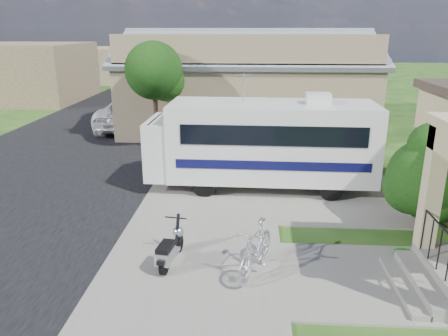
# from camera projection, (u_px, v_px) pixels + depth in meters

# --- Properties ---
(ground) EXTENTS (120.00, 120.00, 0.00)m
(ground) POSITION_uv_depth(u_px,v_px,m) (239.00, 253.00, 10.27)
(ground) COLOR #183E10
(street_slab) EXTENTS (9.00, 80.00, 0.02)m
(street_slab) POSITION_uv_depth(u_px,v_px,m) (83.00, 142.00, 20.20)
(street_slab) COLOR black
(street_slab) RESTS_ON ground
(sidewalk_slab) EXTENTS (4.00, 80.00, 0.06)m
(sidewalk_slab) POSITION_uv_depth(u_px,v_px,m) (223.00, 144.00, 19.81)
(sidewalk_slab) COLOR slate
(sidewalk_slab) RESTS_ON ground
(driveway_slab) EXTENTS (7.00, 6.00, 0.05)m
(driveway_slab) POSITION_uv_depth(u_px,v_px,m) (288.00, 187.00, 14.45)
(driveway_slab) COLOR slate
(driveway_slab) RESTS_ON ground
(walk_slab) EXTENTS (4.00, 3.00, 0.05)m
(walk_slab) POSITION_uv_depth(u_px,v_px,m) (380.00, 280.00, 9.14)
(walk_slab) COLOR slate
(walk_slab) RESTS_ON ground
(warehouse) EXTENTS (12.50, 8.40, 5.04)m
(warehouse) POSITION_uv_depth(u_px,v_px,m) (247.00, 89.00, 22.93)
(warehouse) COLOR #7D684E
(warehouse) RESTS_ON ground
(distant_bldg_far) EXTENTS (10.00, 8.00, 4.00)m
(distant_bldg_far) POSITION_uv_depth(u_px,v_px,m) (13.00, 72.00, 31.53)
(distant_bldg_far) COLOR brown
(distant_bldg_far) RESTS_ON ground
(distant_bldg_near) EXTENTS (8.00, 7.00, 3.20)m
(distant_bldg_near) POSITION_uv_depth(u_px,v_px,m) (97.00, 64.00, 42.94)
(distant_bldg_near) COLOR #7D684E
(distant_bldg_near) RESTS_ON ground
(street_tree_a) EXTENTS (2.44, 2.40, 4.58)m
(street_tree_a) POSITION_uv_depth(u_px,v_px,m) (157.00, 74.00, 18.08)
(street_tree_a) COLOR #301F15
(street_tree_a) RESTS_ON ground
(street_tree_b) EXTENTS (2.44, 2.40, 4.73)m
(street_tree_b) POSITION_uv_depth(u_px,v_px,m) (189.00, 55.00, 27.54)
(street_tree_b) COLOR #301F15
(street_tree_b) RESTS_ON ground
(street_tree_c) EXTENTS (2.44, 2.40, 4.42)m
(street_tree_c) POSITION_uv_depth(u_px,v_px,m) (204.00, 52.00, 36.17)
(street_tree_c) COLOR #301F15
(street_tree_c) RESTS_ON ground
(motorhome) EXTENTS (7.25, 2.47, 3.70)m
(motorhome) POSITION_uv_depth(u_px,v_px,m) (263.00, 141.00, 14.01)
(motorhome) COLOR silver
(motorhome) RESTS_ON ground
(shrub) EXTENTS (2.31, 2.20, 2.83)m
(shrub) POSITION_uv_depth(u_px,v_px,m) (430.00, 174.00, 11.28)
(shrub) COLOR #301F15
(shrub) RESTS_ON ground
(scooter) EXTENTS (0.56, 1.45, 0.95)m
(scooter) POSITION_uv_depth(u_px,v_px,m) (170.00, 249.00, 9.56)
(scooter) COLOR black
(scooter) RESTS_ON ground
(bicycle) EXTENTS (1.15, 1.91, 1.11)m
(bicycle) POSITION_uv_depth(u_px,v_px,m) (256.00, 251.00, 9.25)
(bicycle) COLOR #AAABB2
(bicycle) RESTS_ON ground
(pickup_truck) EXTENTS (2.90, 6.22, 1.72)m
(pickup_truck) POSITION_uv_depth(u_px,v_px,m) (135.00, 111.00, 22.97)
(pickup_truck) COLOR white
(pickup_truck) RESTS_ON ground
(van) EXTENTS (3.64, 6.88, 1.90)m
(van) POSITION_uv_depth(u_px,v_px,m) (150.00, 92.00, 29.27)
(van) COLOR white
(van) RESTS_ON ground
(garden_hose) EXTENTS (0.43, 0.43, 0.19)m
(garden_hose) POSITION_uv_depth(u_px,v_px,m) (403.00, 257.00, 9.90)
(garden_hose) COLOR #156917
(garden_hose) RESTS_ON ground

